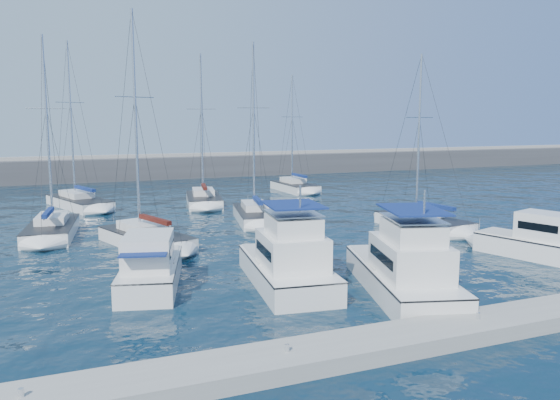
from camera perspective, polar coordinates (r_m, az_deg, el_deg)
name	(u,v)px	position (r m, az deg, el deg)	size (l,w,h in m)	color
ground	(341,265)	(31.65, 6.44, -6.74)	(220.00, 220.00, 0.00)	black
breakwater	(170,170)	(80.49, -11.46, 3.07)	(160.00, 6.00, 4.45)	#424244
dock	(477,326)	(22.97, 19.94, -12.29)	(40.00, 2.20, 0.60)	gray
dock_cleat_far_port	(21,393)	(17.55, -25.44, -17.71)	(0.16, 0.16, 0.25)	silver
dock_cleat_near_port	(287,348)	(18.72, 0.75, -15.19)	(0.16, 0.16, 0.25)	silver
dock_cleat_centre	(478,316)	(22.82, 19.99, -11.29)	(0.16, 0.16, 0.25)	silver
motor_yacht_port_outer	(150,269)	(27.79, -13.39, -7.03)	(4.40, 7.57, 3.20)	silver
motor_yacht_port_inner	(288,264)	(27.15, 0.89, -6.75)	(4.39, 8.63, 4.69)	silver
motor_yacht_stbd_inner	(404,272)	(26.56, 12.86, -7.30)	(5.78, 10.10, 4.69)	silver
motor_yacht_stbd_outer	(536,242)	(36.23, 25.16, -4.02)	(4.25, 6.75, 3.20)	silver
sailboat_mid_a	(52,229)	(42.06, -22.73, -2.84)	(4.01, 8.36, 14.43)	silver
sailboat_mid_b	(145,238)	(36.96, -13.89, -3.88)	(5.56, 8.50, 15.53)	silver
sailboat_mid_c	(255,215)	(44.54, -2.58, -1.60)	(4.48, 8.43, 14.73)	silver
sailboat_mid_e	(423,222)	(42.89, 14.68, -2.27)	(4.07, 8.17, 13.42)	silver
sailboat_back_a	(79,202)	(55.03, -20.26, -0.21)	(5.97, 9.67, 15.83)	silver
sailboat_back_b	(204,200)	(53.84, -7.98, 0.05)	(4.58, 8.47, 14.87)	silver
sailboat_back_c	(295,187)	(63.72, 1.53, 1.40)	(3.29, 7.70, 13.72)	silver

